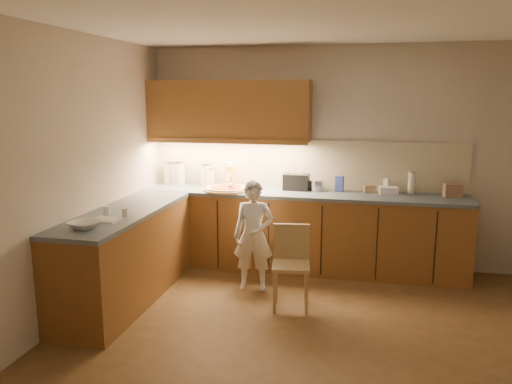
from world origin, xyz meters
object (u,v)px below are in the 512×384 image
at_px(child, 254,236).
at_px(wooden_chair, 291,260).
at_px(pizza_on_board, 227,189).
at_px(oil_jug, 230,176).
at_px(toaster, 296,182).

bearing_deg(child, wooden_chair, -41.51).
xyz_separation_m(pizza_on_board, wooden_chair, (0.92, -0.97, -0.49)).
bearing_deg(oil_jug, wooden_chair, -51.70).
relative_size(pizza_on_board, toaster, 1.77).
bearing_deg(child, toaster, 64.21).
bearing_deg(pizza_on_board, toaster, 15.73).
xyz_separation_m(pizza_on_board, toaster, (0.79, 0.22, 0.07)).
relative_size(child, oil_jug, 3.75).
relative_size(pizza_on_board, oil_jug, 1.74).
height_order(child, oil_jug, oil_jug).
bearing_deg(oil_jug, pizza_on_board, -84.01).
xyz_separation_m(wooden_chair, oil_jug, (-0.95, 1.20, 0.60)).
bearing_deg(toaster, oil_jug, -178.75).
relative_size(child, toaster, 3.82).
bearing_deg(toaster, child, -108.44).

